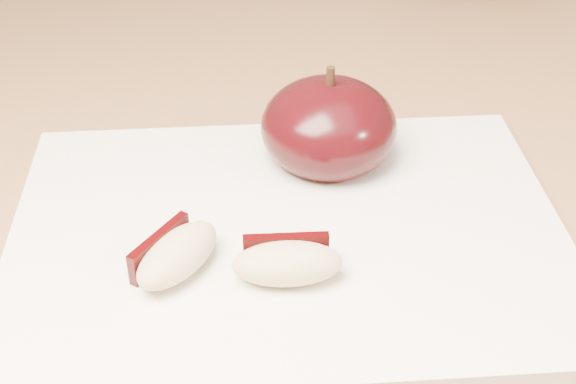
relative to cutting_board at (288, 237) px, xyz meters
name	(u,v)px	position (x,y,z in m)	size (l,w,h in m)	color
back_cabinet	(91,145)	(0.03, 0.84, -0.44)	(2.40, 0.62, 0.94)	silver
cutting_board	(288,237)	(0.00, 0.00, 0.00)	(0.31, 0.23, 0.01)	white
apple_half	(329,127)	(0.05, 0.06, 0.03)	(0.11, 0.11, 0.07)	black
apple_wedge_a	(176,254)	(-0.07, -0.01, 0.02)	(0.06, 0.05, 0.02)	tan
apple_wedge_b	(287,262)	(-0.02, -0.04, 0.02)	(0.06, 0.05, 0.02)	tan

